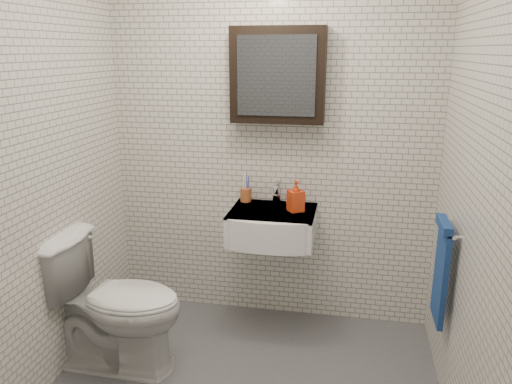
% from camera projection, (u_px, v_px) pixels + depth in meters
% --- Properties ---
extents(room_shell, '(2.22, 2.02, 2.51)m').
position_uv_depth(room_shell, '(238.00, 136.00, 2.35)').
color(room_shell, silver).
rests_on(room_shell, ground).
extents(washbasin, '(0.55, 0.50, 0.20)m').
position_uv_depth(washbasin, '(272.00, 226.00, 3.23)').
color(washbasin, white).
rests_on(washbasin, room_shell).
extents(faucet, '(0.06, 0.20, 0.15)m').
position_uv_depth(faucet, '(276.00, 194.00, 3.37)').
color(faucet, silver).
rests_on(faucet, washbasin).
extents(mirror_cabinet, '(0.60, 0.15, 0.60)m').
position_uv_depth(mirror_cabinet, '(278.00, 75.00, 3.15)').
color(mirror_cabinet, black).
rests_on(mirror_cabinet, room_shell).
extents(towel_rail, '(0.09, 0.30, 0.58)m').
position_uv_depth(towel_rail, '(442.00, 267.00, 2.70)').
color(towel_rail, silver).
rests_on(towel_rail, room_shell).
extents(toothbrush_cup, '(0.09, 0.09, 0.20)m').
position_uv_depth(toothbrush_cup, '(246.00, 194.00, 3.42)').
color(toothbrush_cup, '#A05228').
rests_on(toothbrush_cup, washbasin).
extents(soap_bottle, '(0.13, 0.13, 0.20)m').
position_uv_depth(soap_bottle, '(296.00, 196.00, 3.21)').
color(soap_bottle, orange).
rests_on(soap_bottle, washbasin).
extents(toilet, '(0.83, 0.48, 0.84)m').
position_uv_depth(toilet, '(114.00, 302.00, 2.95)').
color(toilet, white).
rests_on(toilet, ground).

